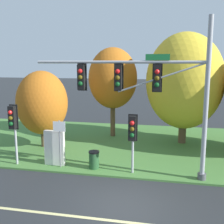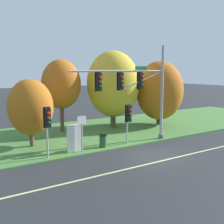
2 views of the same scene
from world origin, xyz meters
name	(u,v)px [view 2 (image 2 of 2)]	position (x,y,z in m)	size (l,w,h in m)	color
ground_plane	(155,155)	(0.00, 0.00, 0.00)	(160.00, 160.00, 0.00)	#282B2D
lane_stripe	(167,160)	(0.00, -1.20, 0.00)	(36.00, 0.16, 0.01)	beige
grass_verge	(94,132)	(0.00, 8.25, 0.05)	(48.00, 11.50, 0.10)	#477A38
traffic_signal_mast	(138,86)	(0.81, 2.96, 4.47)	(8.33, 0.49, 7.53)	#9EA0A5
pedestrian_signal_near_kerb	(129,116)	(-0.03, 2.95, 2.27)	(0.46, 0.55, 3.01)	#9EA0A5
pedestrian_signal_further_along	(48,121)	(-6.37, 2.88, 2.52)	(0.46, 0.55, 3.31)	#9EA0A5
route_sign_post	(82,128)	(-3.88, 3.11, 1.74)	(0.66, 0.08, 2.53)	slate
tree_nearest_road	(30,107)	(-6.35, 6.39, 3.00)	(3.29, 3.29, 4.97)	brown
tree_left_of_mast	(61,84)	(-2.42, 9.94, 4.41)	(3.55, 3.55, 6.55)	brown
tree_behind_signpost	(113,84)	(2.63, 9.11, 4.33)	(5.12, 5.12, 7.45)	brown
tree_mid_verge	(160,91)	(7.37, 7.64, 3.60)	(4.82, 4.82, 6.52)	#4C3823
info_kiosk	(75,138)	(-4.29, 3.37, 1.04)	(1.10, 0.24, 1.90)	silver
trash_bin	(103,141)	(-2.08, 3.29, 0.57)	(0.56, 0.56, 0.93)	#234C28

